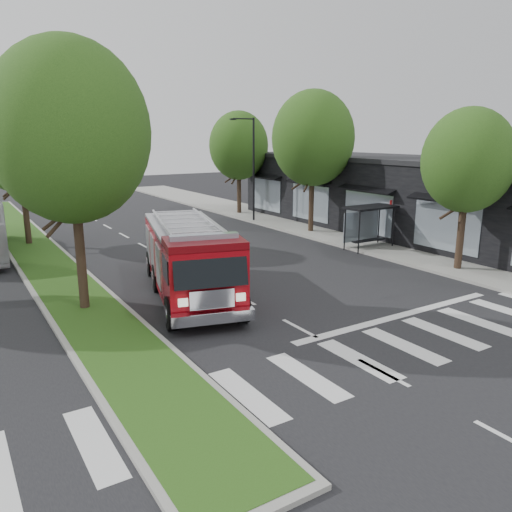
{
  "coord_description": "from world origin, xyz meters",
  "views": [
    {
      "loc": [
        -10.16,
        -13.27,
        6.7
      ],
      "look_at": [
        0.57,
        3.84,
        1.8
      ],
      "focal_mm": 35.0,
      "sensor_mm": 36.0,
      "label": 1
    }
  ],
  "objects": [
    {
      "name": "sidewalk_right",
      "position": [
        12.5,
        10.0,
        0.07
      ],
      "size": [
        5.0,
        80.0,
        0.15
      ],
      "primitive_type": "cube",
      "color": "gray",
      "rests_on": "ground"
    },
    {
      "name": "ground",
      "position": [
        0.0,
        0.0,
        0.0
      ],
      "size": [
        140.0,
        140.0,
        0.0
      ],
      "primitive_type": "plane",
      "color": "black",
      "rests_on": "ground"
    },
    {
      "name": "tree_median_near",
      "position": [
        -6.0,
        6.0,
        6.81
      ],
      "size": [
        5.8,
        5.8,
        10.16
      ],
      "color": "black",
      "rests_on": "ground"
    },
    {
      "name": "tree_right_near",
      "position": [
        11.5,
        2.0,
        5.51
      ],
      "size": [
        4.4,
        4.4,
        8.05
      ],
      "color": "black",
      "rests_on": "ground"
    },
    {
      "name": "streetlight_right_far",
      "position": [
        10.35,
        20.0,
        4.48
      ],
      "size": [
        2.11,
        0.2,
        8.0
      ],
      "color": "black",
      "rests_on": "ground"
    },
    {
      "name": "fire_engine",
      "position": [
        -1.69,
        5.55,
        1.59
      ],
      "size": [
        5.22,
        9.98,
        3.32
      ],
      "rotation": [
        0.0,
        0.0,
        -0.26
      ],
      "color": "#61050A",
      "rests_on": "ground"
    },
    {
      "name": "median",
      "position": [
        -6.0,
        18.0,
        0.08
      ],
      "size": [
        3.0,
        50.0,
        0.15
      ],
      "color": "gray",
      "rests_on": "ground"
    },
    {
      "name": "tree_right_far",
      "position": [
        11.5,
        24.0,
        5.84
      ],
      "size": [
        5.0,
        5.0,
        8.73
      ],
      "color": "black",
      "rests_on": "ground"
    },
    {
      "name": "tree_right_mid",
      "position": [
        11.5,
        14.0,
        6.49
      ],
      "size": [
        5.6,
        5.6,
        9.72
      ],
      "color": "black",
      "rests_on": "ground"
    },
    {
      "name": "tree_median_far",
      "position": [
        -6.0,
        20.0,
        6.49
      ],
      "size": [
        5.6,
        5.6,
        9.72
      ],
      "color": "black",
      "rests_on": "ground"
    },
    {
      "name": "bus_shelter",
      "position": [
        11.2,
        8.15,
        2.04
      ],
      "size": [
        3.2,
        1.6,
        2.61
      ],
      "color": "black",
      "rests_on": "ground"
    },
    {
      "name": "storefront_row",
      "position": [
        17.0,
        10.0,
        2.5
      ],
      "size": [
        8.0,
        30.0,
        5.0
      ],
      "primitive_type": "cube",
      "color": "black",
      "rests_on": "ground"
    }
  ]
}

